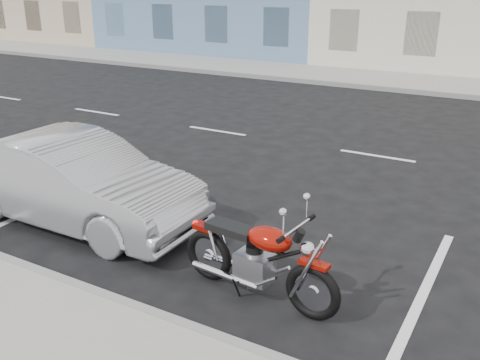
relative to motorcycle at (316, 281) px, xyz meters
The scene contains 5 objects.
ground 6.15m from the motorcycle, 81.17° to the left, with size 120.00×120.00×0.00m, color black.
sidewalk_far 15.31m from the motorcycle, 105.38° to the left, with size 80.00×3.40×0.15m, color gray.
curb_far 13.68m from the motorcycle, 107.27° to the left, with size 80.00×0.12×0.16m, color gray.
motorcycle is the anchor object (origin of this frame).
sedan_silver 4.14m from the motorcycle, behind, with size 1.43×4.09×1.35m, color #9FA1A7.
Camera 1 is at (0.83, -10.77, 3.51)m, focal length 40.00 mm.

